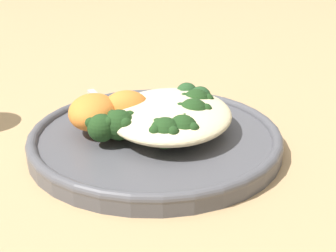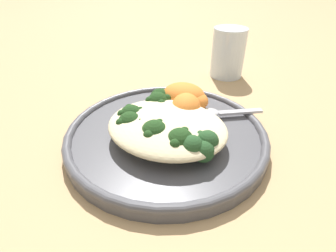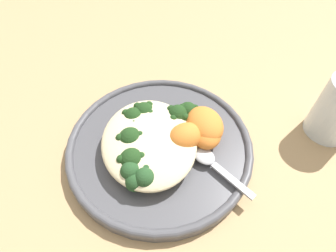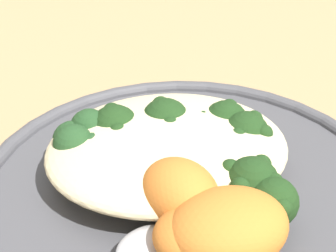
# 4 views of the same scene
# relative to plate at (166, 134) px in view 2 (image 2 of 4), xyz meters

# --- Properties ---
(ground_plane) EXTENTS (4.00, 4.00, 0.00)m
(ground_plane) POSITION_rel_plate_xyz_m (0.02, 0.01, -0.01)
(ground_plane) COLOR tan
(plate) EXTENTS (0.28, 0.28, 0.02)m
(plate) POSITION_rel_plate_xyz_m (0.00, 0.00, 0.00)
(plate) COLOR #4C4C51
(plate) RESTS_ON ground_plane
(quinoa_mound) EXTENTS (0.16, 0.13, 0.03)m
(quinoa_mound) POSITION_rel_plate_xyz_m (-0.01, 0.02, 0.03)
(quinoa_mound) COLOR beige
(quinoa_mound) RESTS_ON plate
(broccoli_stalk_0) EXTENTS (0.09, 0.06, 0.03)m
(broccoli_stalk_0) POSITION_rel_plate_xyz_m (0.02, -0.04, 0.02)
(broccoli_stalk_0) COLOR #ADC675
(broccoli_stalk_0) RESTS_ON plate
(broccoli_stalk_1) EXTENTS (0.08, 0.03, 0.03)m
(broccoli_stalk_1) POSITION_rel_plate_xyz_m (0.02, -0.03, 0.03)
(broccoli_stalk_1) COLOR #ADC675
(broccoli_stalk_1) RESTS_ON plate
(broccoli_stalk_2) EXTENTS (0.09, 0.07, 0.03)m
(broccoli_stalk_2) POSITION_rel_plate_xyz_m (0.04, 0.01, 0.02)
(broccoli_stalk_2) COLOR #ADC675
(broccoli_stalk_2) RESTS_ON plate
(broccoli_stalk_3) EXTENTS (0.09, 0.10, 0.03)m
(broccoli_stalk_3) POSITION_rel_plate_xyz_m (0.02, 0.02, 0.02)
(broccoli_stalk_3) COLOR #ADC675
(broccoli_stalk_3) RESTS_ON plate
(broccoli_stalk_4) EXTENTS (0.04, 0.10, 0.04)m
(broccoli_stalk_4) POSITION_rel_plate_xyz_m (-0.01, 0.03, 0.03)
(broccoli_stalk_4) COLOR #ADC675
(broccoli_stalk_4) RESTS_ON plate
(broccoli_stalk_5) EXTENTS (0.06, 0.10, 0.03)m
(broccoli_stalk_5) POSITION_rel_plate_xyz_m (-0.03, 0.03, 0.02)
(broccoli_stalk_5) COLOR #ADC675
(broccoli_stalk_5) RESTS_ON plate
(sweet_potato_chunk_0) EXTENTS (0.06, 0.06, 0.04)m
(sweet_potato_chunk_0) POSITION_rel_plate_xyz_m (-0.01, -0.03, 0.03)
(sweet_potato_chunk_0) COLOR orange
(sweet_potato_chunk_0) RESTS_ON plate
(sweet_potato_chunk_1) EXTENTS (0.07, 0.06, 0.04)m
(sweet_potato_chunk_1) POSITION_rel_plate_xyz_m (0.00, -0.07, 0.03)
(sweet_potato_chunk_1) COLOR orange
(sweet_potato_chunk_1) RESTS_ON plate
(sweet_potato_chunk_2) EXTENTS (0.06, 0.05, 0.03)m
(sweet_potato_chunk_2) POSITION_rel_plate_xyz_m (-0.01, -0.07, 0.03)
(sweet_potato_chunk_2) COLOR orange
(sweet_potato_chunk_2) RESTS_ON plate
(kale_tuft) EXTENTS (0.05, 0.05, 0.03)m
(kale_tuft) POSITION_rel_plate_xyz_m (-0.06, 0.04, 0.03)
(kale_tuft) COLOR #234723
(kale_tuft) RESTS_ON plate
(spoon) EXTENTS (0.10, 0.07, 0.01)m
(spoon) POSITION_rel_plate_xyz_m (-0.05, -0.06, 0.01)
(spoon) COLOR #B7B7BC
(spoon) RESTS_ON plate
(water_glass) EXTENTS (0.07, 0.07, 0.10)m
(water_glass) POSITION_rel_plate_xyz_m (-0.01, -0.27, 0.04)
(water_glass) COLOR silver
(water_glass) RESTS_ON ground_plane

